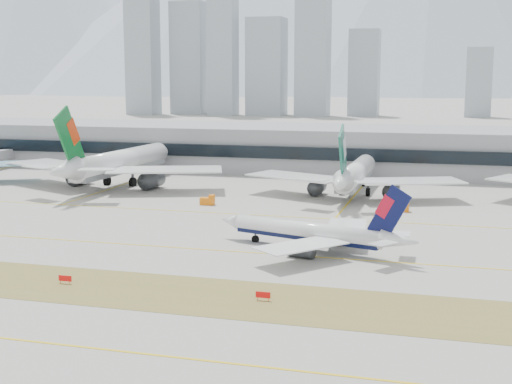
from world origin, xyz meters
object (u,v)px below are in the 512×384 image
(widebody_cathay, at_px, (355,175))
(terminal, at_px, (313,148))
(taxiing_airliner, at_px, (314,233))
(widebody_eva, at_px, (117,164))

(widebody_cathay, height_order, terminal, widebody_cathay)
(widebody_cathay, bearing_deg, taxiing_airliner, -178.42)
(widebody_eva, bearing_deg, widebody_cathay, -86.23)
(taxiing_airliner, xyz_separation_m, widebody_eva, (-70.78, 62.39, 3.31))
(widebody_eva, bearing_deg, taxiing_airliner, -128.56)
(taxiing_airliner, xyz_separation_m, terminal, (-22.51, 115.13, 4.15))
(widebody_eva, relative_size, widebody_cathay, 1.18)
(widebody_cathay, distance_m, terminal, 55.94)
(widebody_eva, distance_m, terminal, 71.50)
(widebody_eva, height_order, terminal, widebody_eva)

